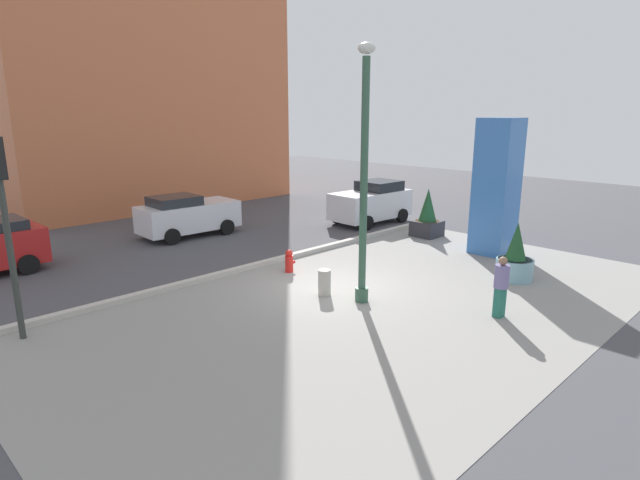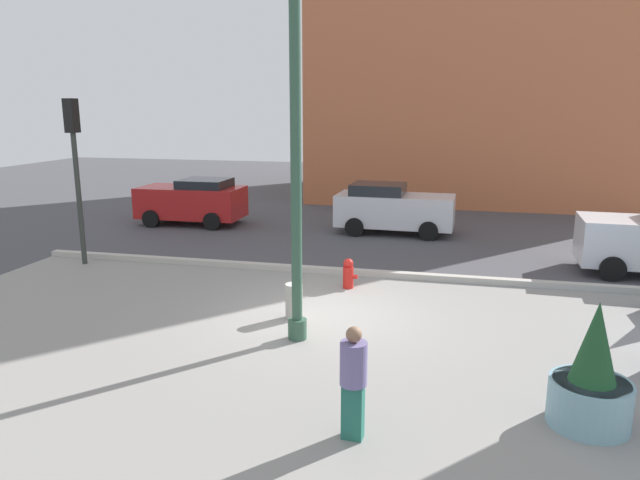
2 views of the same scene
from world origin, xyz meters
The scene contains 11 objects.
ground_plane centered at (0.00, 4.00, 0.00)m, with size 60.00×60.00×0.00m, color #47474C.
plaza_pavement centered at (0.00, -2.00, 0.00)m, with size 18.00×10.00×0.02m, color gray.
curb_strip centered at (0.00, 3.12, 0.08)m, with size 18.00×0.24×0.16m, color #B7B2A8.
lamp_post centered at (-0.23, -1.42, 3.26)m, with size 0.44×0.44×6.69m.
potted_plant_mid_plaza centered at (4.54, -3.50, 0.65)m, with size 1.11×1.11×1.81m.
fire_hydrant centered at (0.13, 1.96, 0.37)m, with size 0.36×0.26×0.75m.
concrete_bollard centered at (-0.59, -0.36, 0.38)m, with size 0.36×0.36×0.75m, color #B2ADA3.
traffic_light_far_side centered at (-7.54, 2.51, 3.06)m, with size 0.28×0.42×4.55m.
car_far_lane centered at (-7.06, 8.57, 0.89)m, with size 3.88×2.10×1.71m.
car_passing_lane centered at (0.46, 8.66, 0.88)m, with size 4.09×2.07×1.73m.
pedestrian_by_curb centered at (1.41, -4.58, 0.88)m, with size 0.38×0.38×1.59m.
Camera 2 is at (2.61, -11.57, 4.34)m, focal length 32.97 mm.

